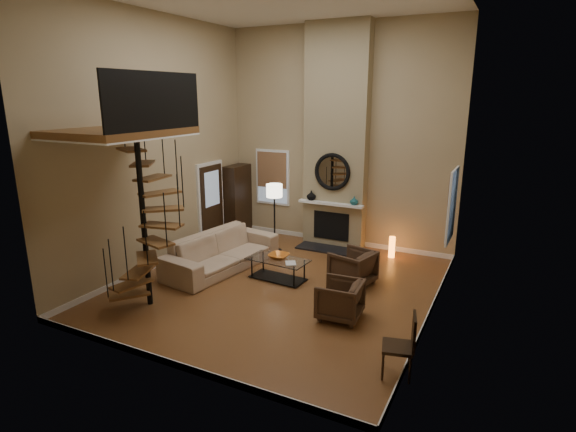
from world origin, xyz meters
The scene contains 32 objects.
ground centered at (0.00, 0.00, -0.01)m, with size 6.00×6.50×0.01m, color brown.
back_wall centered at (0.00, 3.25, 2.75)m, with size 6.00×0.02×5.50m, color tan.
front_wall centered at (0.00, -3.25, 2.75)m, with size 6.00×0.02×5.50m, color tan.
left_wall centered at (-3.00, 0.00, 2.75)m, with size 0.02×6.50×5.50m, color tan.
right_wall centered at (3.00, 0.00, 2.75)m, with size 0.02×6.50×5.50m, color tan.
baseboard_back centered at (0.00, 3.24, 0.06)m, with size 6.00×0.02×0.12m, color white.
baseboard_front centered at (0.00, -3.24, 0.06)m, with size 6.00×0.02×0.12m, color white.
baseboard_left centered at (-2.99, 0.00, 0.06)m, with size 0.02×6.50×0.12m, color white.
baseboard_right centered at (2.99, 0.00, 0.06)m, with size 0.02×6.50×0.12m, color white.
chimney_breast centered at (0.00, 3.06, 2.75)m, with size 1.60×0.38×5.50m, color #91815E.
hearth centered at (0.00, 2.57, 0.02)m, with size 1.50×0.60×0.04m, color black.
firebox centered at (0.00, 2.86, 0.55)m, with size 0.95×0.02×0.72m, color black.
mantel centered at (0.00, 2.78, 1.15)m, with size 1.70×0.18×0.06m, color white.
mirror_frame centered at (0.00, 2.84, 1.95)m, with size 0.94×0.94×0.10m, color black.
mirror_disc centered at (0.00, 2.85, 1.95)m, with size 0.80×0.80×0.01m, color white.
vase_left centered at (-0.55, 2.82, 1.30)m, with size 0.24×0.24×0.25m, color black.
vase_right centered at (0.60, 2.82, 1.28)m, with size 0.20×0.20×0.21m, color #1A555B.
window_back centered at (-1.90, 3.22, 1.62)m, with size 1.02×0.06×1.52m.
window_right centered at (2.97, 2.00, 1.63)m, with size 0.06×1.02×1.52m.
entry_door centered at (-2.95, 1.80, 1.05)m, with size 0.10×1.05×2.16m.
loft centered at (-2.04, -1.80, 3.24)m, with size 1.70×2.20×1.09m.
spiral_stair centered at (-1.78, -1.79, 1.78)m, with size 1.47×1.47×4.06m.
hutch centered at (-2.80, 2.81, 0.95)m, with size 0.41×0.87×1.95m, color black.
sofa centered at (-1.64, 0.33, 0.40)m, with size 2.82×1.10×0.82m, color tan.
armchair_near centered at (1.36, 0.80, 0.35)m, with size 0.78×0.80×0.73m, color #442E1F.
armchair_far centered at (1.66, -0.74, 0.35)m, with size 0.73×0.75×0.68m, color #442E1F.
coffee_table centered at (-0.21, 0.33, 0.28)m, with size 1.33×0.73×0.47m.
bowl centered at (-0.21, 0.38, 0.50)m, with size 0.43×0.43×0.11m, color orange.
book centered at (0.14, 0.18, 0.46)m, with size 0.21×0.28×0.03m, color gray.
floor_lamp centered at (-1.12, 1.88, 1.41)m, with size 0.39×0.39×1.71m.
accent_lamp centered at (1.61, 2.76, 0.25)m, with size 0.15×0.15×0.53m, color orange.
side_chair centered at (2.98, -1.96, 0.53)m, with size 0.51×0.50×0.93m.
Camera 1 is at (4.08, -7.70, 3.82)m, focal length 28.57 mm.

